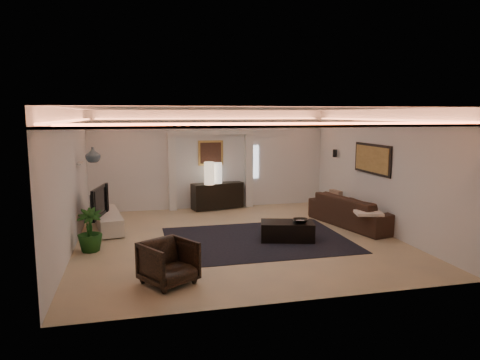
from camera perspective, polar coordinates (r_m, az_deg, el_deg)
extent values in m
plane|color=tan|center=(10.11, -0.31, -7.55)|extent=(7.00, 7.00, 0.00)
plane|color=white|center=(9.72, -0.32, 9.11)|extent=(7.00, 7.00, 0.00)
plane|color=silver|center=(13.22, -3.80, 2.63)|extent=(7.00, 0.00, 7.00)
plane|color=silver|center=(6.50, 6.80, -3.51)|extent=(7.00, 0.00, 7.00)
plane|color=silver|center=(9.64, -21.01, -0.10)|extent=(0.00, 7.00, 7.00)
plane|color=silver|center=(11.14, 17.49, 1.16)|extent=(0.00, 7.00, 7.00)
cube|color=silver|center=(9.72, -0.32, 7.46)|extent=(7.00, 7.00, 0.04)
cube|color=white|center=(13.50, 1.87, 2.35)|extent=(0.25, 0.03, 1.00)
cube|color=black|center=(10.02, 2.21, -7.67)|extent=(4.00, 3.00, 0.01)
cube|color=silver|center=(13.02, -8.71, 0.91)|extent=(0.22, 0.20, 2.20)
cube|color=silver|center=(13.40, 1.14, 1.23)|extent=(0.22, 0.20, 2.20)
cube|color=silver|center=(13.06, -3.76, 6.08)|extent=(2.52, 0.20, 0.12)
cube|color=tan|center=(13.17, -3.79, 3.49)|extent=(0.74, 0.04, 0.74)
cube|color=#4C2D1E|center=(13.15, -3.77, 3.48)|extent=(0.62, 0.02, 0.62)
cube|color=black|center=(11.36, 16.64, 2.60)|extent=(0.04, 1.64, 0.74)
cube|color=tan|center=(11.34, 16.53, 2.60)|extent=(0.02, 1.50, 0.62)
cylinder|color=black|center=(12.99, 12.09, 3.38)|extent=(0.12, 0.12, 0.22)
cube|color=silver|center=(10.99, -19.84, 2.00)|extent=(0.10, 0.55, 0.04)
cube|color=black|center=(13.15, -2.92, -2.01)|extent=(1.58, 0.78, 0.76)
cylinder|color=#FBDCB2|center=(12.76, -3.97, 0.80)|extent=(0.34, 0.34, 0.65)
cylinder|color=white|center=(13.01, -2.93, 0.95)|extent=(0.32, 0.32, 0.60)
cube|color=beige|center=(11.37, -16.56, -4.93)|extent=(0.81, 2.12, 0.39)
imported|color=black|center=(10.86, -18.16, -2.51)|extent=(1.24, 0.41, 0.71)
cylinder|color=#30261A|center=(11.92, -17.35, -2.32)|extent=(0.19, 0.19, 0.38)
imported|color=#454C56|center=(10.94, -18.38, 3.10)|extent=(0.39, 0.39, 0.36)
imported|color=#163F12|center=(9.61, -18.75, -6.13)|extent=(0.51, 0.51, 0.89)
imported|color=#382711|center=(11.58, 14.49, -3.85)|extent=(2.73, 1.57, 0.75)
cube|color=#FFE8C3|center=(10.57, 16.19, -4.11)|extent=(0.70, 0.63, 0.06)
cube|color=#9B7B63|center=(12.21, 12.19, -2.30)|extent=(0.20, 0.45, 0.43)
cube|color=black|center=(10.00, 6.08, -6.57)|extent=(1.29, 0.93, 0.43)
imported|color=black|center=(9.91, 7.79, -5.27)|extent=(0.38, 0.38, 0.08)
cube|color=white|center=(10.08, 7.62, -5.18)|extent=(0.31, 0.26, 0.03)
imported|color=#34251C|center=(7.54, -9.16, -10.44)|extent=(1.08, 1.09, 0.73)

